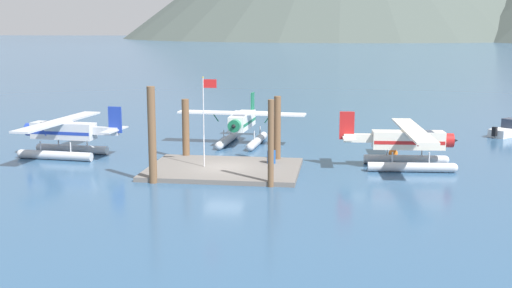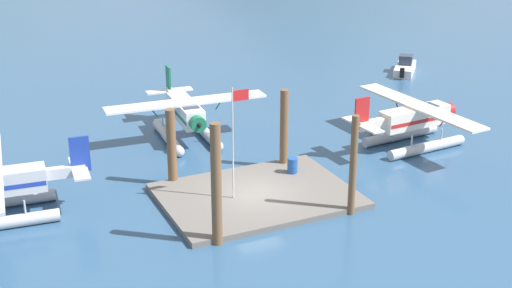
{
  "view_description": "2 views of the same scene",
  "coord_description": "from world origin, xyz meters",
  "px_view_note": "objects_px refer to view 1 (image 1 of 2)",
  "views": [
    {
      "loc": [
        7.79,
        -40.96,
        9.53
      ],
      "look_at": [
        1.97,
        1.42,
        1.65
      ],
      "focal_mm": 45.02,
      "sensor_mm": 36.0,
      "label": 1
    },
    {
      "loc": [
        -14.43,
        -30.88,
        16.24
      ],
      "look_at": [
        0.69,
        1.58,
        2.44
      ],
      "focal_mm": 49.63,
      "sensor_mm": 36.0,
      "label": 2
    }
  ],
  "objects_px": {
    "fuel_drum": "(271,157)",
    "seaplane_white_bow_centre": "(242,125)",
    "flagpole": "(205,111)",
    "seaplane_silver_port_fwd": "(63,135)",
    "seaplane_cream_stbd_fwd": "(408,145)",
    "mooring_buoy": "(393,154)",
    "boat_white_open_east": "(509,130)"
  },
  "relations": [
    {
      "from": "mooring_buoy",
      "to": "seaplane_silver_port_fwd",
      "type": "distance_m",
      "value": 24.34
    },
    {
      "from": "fuel_drum",
      "to": "boat_white_open_east",
      "type": "bearing_deg",
      "value": 39.35
    },
    {
      "from": "fuel_drum",
      "to": "seaplane_silver_port_fwd",
      "type": "xyz_separation_m",
      "value": [
        -15.68,
        1.7,
        0.84
      ]
    },
    {
      "from": "flagpole",
      "to": "seaplane_silver_port_fwd",
      "type": "distance_m",
      "value": 12.19
    },
    {
      "from": "flagpole",
      "to": "seaplane_silver_port_fwd",
      "type": "bearing_deg",
      "value": 163.85
    },
    {
      "from": "seaplane_white_bow_centre",
      "to": "seaplane_cream_stbd_fwd",
      "type": "bearing_deg",
      "value": -29.78
    },
    {
      "from": "seaplane_silver_port_fwd",
      "to": "seaplane_white_bow_centre",
      "type": "height_order",
      "value": "same"
    },
    {
      "from": "seaplane_silver_port_fwd",
      "to": "seaplane_cream_stbd_fwd",
      "type": "height_order",
      "value": "same"
    },
    {
      "from": "fuel_drum",
      "to": "mooring_buoy",
      "type": "height_order",
      "value": "fuel_drum"
    },
    {
      "from": "fuel_drum",
      "to": "seaplane_white_bow_centre",
      "type": "distance_m",
      "value": 9.05
    },
    {
      "from": "seaplane_white_bow_centre",
      "to": "seaplane_cream_stbd_fwd",
      "type": "relative_size",
      "value": 1.0
    },
    {
      "from": "flagpole",
      "to": "fuel_drum",
      "type": "xyz_separation_m",
      "value": [
        4.21,
        1.62,
        -3.29
      ]
    },
    {
      "from": "seaplane_silver_port_fwd",
      "to": "boat_white_open_east",
      "type": "distance_m",
      "value": 37.81
    },
    {
      "from": "mooring_buoy",
      "to": "seaplane_white_bow_centre",
      "type": "distance_m",
      "value": 12.55
    },
    {
      "from": "fuel_drum",
      "to": "mooring_buoy",
      "type": "distance_m",
      "value": 9.56
    },
    {
      "from": "mooring_buoy",
      "to": "boat_white_open_east",
      "type": "height_order",
      "value": "boat_white_open_east"
    },
    {
      "from": "seaplane_white_bow_centre",
      "to": "seaplane_cream_stbd_fwd",
      "type": "xyz_separation_m",
      "value": [
        12.58,
        -7.2,
        0.0
      ]
    },
    {
      "from": "seaplane_white_bow_centre",
      "to": "boat_white_open_east",
      "type": "distance_m",
      "value": 23.94
    },
    {
      "from": "flagpole",
      "to": "seaplane_silver_port_fwd",
      "type": "relative_size",
      "value": 0.57
    },
    {
      "from": "flagpole",
      "to": "fuel_drum",
      "type": "distance_m",
      "value": 5.58
    },
    {
      "from": "seaplane_cream_stbd_fwd",
      "to": "seaplane_silver_port_fwd",
      "type": "bearing_deg",
      "value": 178.76
    },
    {
      "from": "flagpole",
      "to": "boat_white_open_east",
      "type": "relative_size",
      "value": 1.46
    },
    {
      "from": "fuel_drum",
      "to": "seaplane_white_bow_centre",
      "type": "bearing_deg",
      "value": 111.86
    },
    {
      "from": "flagpole",
      "to": "boat_white_open_east",
      "type": "xyz_separation_m",
      "value": [
        23.56,
        17.49,
        -3.54
      ]
    },
    {
      "from": "flagpole",
      "to": "fuel_drum",
      "type": "height_order",
      "value": "flagpole"
    },
    {
      "from": "seaplane_silver_port_fwd",
      "to": "seaplane_white_bow_centre",
      "type": "distance_m",
      "value": 14.01
    },
    {
      "from": "seaplane_white_bow_centre",
      "to": "seaplane_silver_port_fwd",
      "type": "bearing_deg",
      "value": -151.61
    },
    {
      "from": "seaplane_cream_stbd_fwd",
      "to": "boat_white_open_east",
      "type": "relative_size",
      "value": 2.55
    },
    {
      "from": "flagpole",
      "to": "seaplane_cream_stbd_fwd",
      "type": "xyz_separation_m",
      "value": [
        13.44,
        2.78,
        -2.45
      ]
    },
    {
      "from": "mooring_buoy",
      "to": "seaplane_cream_stbd_fwd",
      "type": "height_order",
      "value": "seaplane_cream_stbd_fwd"
    },
    {
      "from": "seaplane_cream_stbd_fwd",
      "to": "flagpole",
      "type": "bearing_deg",
      "value": -168.31
    },
    {
      "from": "boat_white_open_east",
      "to": "fuel_drum",
      "type": "bearing_deg",
      "value": -140.65
    }
  ]
}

